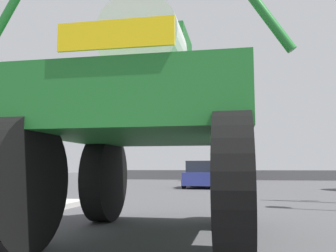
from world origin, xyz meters
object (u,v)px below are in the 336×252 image
at_px(oversize_sprayer, 151,123).
at_px(traffic_signal_near_left, 37,130).
at_px(bare_tree_far_center, 226,131).
at_px(sedan_ahead, 202,175).
at_px(bare_tree_left, 56,112).

height_order(oversize_sprayer, traffic_signal_near_left, oversize_sprayer).
distance_m(traffic_signal_near_left, bare_tree_far_center, 21.99).
relative_size(oversize_sprayer, sedan_ahead, 1.22).
height_order(oversize_sprayer, sedan_ahead, oversize_sprayer).
xyz_separation_m(oversize_sprayer, bare_tree_far_center, (0.41, 25.86, 2.38)).
distance_m(bare_tree_left, bare_tree_far_center, 14.92).
height_order(traffic_signal_near_left, bare_tree_left, bare_tree_left).
xyz_separation_m(oversize_sprayer, bare_tree_left, (-9.79, 14.97, 2.72)).
height_order(bare_tree_left, bare_tree_far_center, bare_tree_far_center).
bearing_deg(bare_tree_far_center, oversize_sprayer, -90.91).
distance_m(sedan_ahead, traffic_signal_near_left, 11.58).
xyz_separation_m(sedan_ahead, bare_tree_left, (-9.13, -0.28, 3.90)).
bearing_deg(traffic_signal_near_left, bare_tree_left, 115.37).
xyz_separation_m(oversize_sprayer, sedan_ahead, (-0.66, 15.26, -1.19)).
distance_m(oversize_sprayer, traffic_signal_near_left, 6.71).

